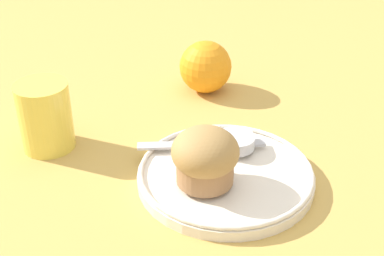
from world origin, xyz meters
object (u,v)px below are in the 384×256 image
Objects in this scene: muffin at (205,157)px; orange_fruit at (205,67)px; juice_glass at (45,116)px; butter_knife at (202,144)px.

muffin reaches higher than orange_fruit.
muffin is at bearing -119.08° from orange_fruit.
orange_fruit is 0.90× the size of juice_glass.
orange_fruit is at bearing 9.84° from juice_glass.
juice_glass is (-0.28, -0.05, 0.00)m from orange_fruit.
butter_knife is 0.20m from orange_fruit.
juice_glass is at bearing -170.16° from orange_fruit.
butter_knife is 0.22m from juice_glass.
muffin is 0.50× the size of butter_knife.
muffin is 0.95× the size of orange_fruit.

